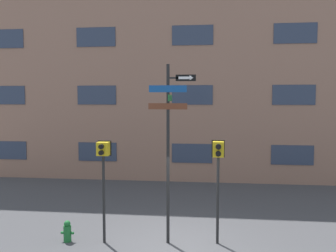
{
  "coord_description": "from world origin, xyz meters",
  "views": [
    {
      "loc": [
        0.94,
        -10.13,
        4.14
      ],
      "look_at": [
        -0.27,
        0.26,
        3.37
      ],
      "focal_mm": 40.0,
      "sensor_mm": 36.0,
      "label": 1
    }
  ],
  "objects_px": {
    "street_sign_pole": "(170,137)",
    "pedestrian_signal_right": "(218,163)",
    "pedestrian_signal_left": "(103,163)",
    "fire_hydrant": "(67,231)"
  },
  "relations": [
    {
      "from": "street_sign_pole",
      "to": "pedestrian_signal_right",
      "type": "distance_m",
      "value": 1.55
    },
    {
      "from": "street_sign_pole",
      "to": "fire_hydrant",
      "type": "height_order",
      "value": "street_sign_pole"
    },
    {
      "from": "pedestrian_signal_left",
      "to": "street_sign_pole",
      "type": "bearing_deg",
      "value": 5.47
    },
    {
      "from": "street_sign_pole",
      "to": "pedestrian_signal_right",
      "type": "xyz_separation_m",
      "value": [
        1.36,
        0.12,
        -0.73
      ]
    },
    {
      "from": "street_sign_pole",
      "to": "pedestrian_signal_left",
      "type": "relative_size",
      "value": 1.73
    },
    {
      "from": "pedestrian_signal_right",
      "to": "fire_hydrant",
      "type": "relative_size",
      "value": 4.75
    },
    {
      "from": "street_sign_pole",
      "to": "pedestrian_signal_left",
      "type": "xyz_separation_m",
      "value": [
        -1.88,
        -0.18,
        -0.75
      ]
    },
    {
      "from": "fire_hydrant",
      "to": "pedestrian_signal_left",
      "type": "bearing_deg",
      "value": 3.04
    },
    {
      "from": "street_sign_pole",
      "to": "pedestrian_signal_right",
      "type": "height_order",
      "value": "street_sign_pole"
    },
    {
      "from": "street_sign_pole",
      "to": "fire_hydrant",
      "type": "relative_size",
      "value": 8.17
    }
  ]
}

